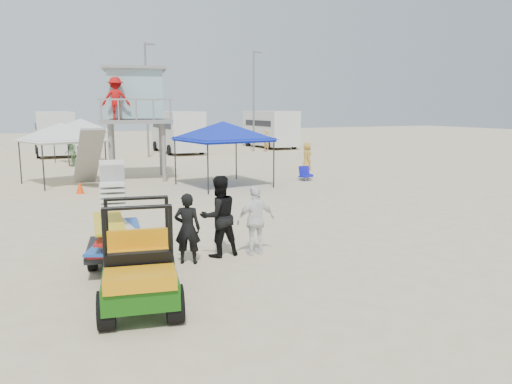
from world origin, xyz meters
name	(u,v)px	position (x,y,z in m)	size (l,w,h in m)	color
ground	(294,276)	(0.00, 0.00, 0.00)	(140.00, 140.00, 0.00)	beige
utility_cart	(138,259)	(-3.29, -0.27, 0.87)	(1.65, 2.64, 1.87)	#124D0C
surf_trailer	(116,230)	(-3.29, 2.06, 0.86)	(1.61, 2.49, 2.11)	black
man_left	(187,229)	(-1.77, 1.76, 0.81)	(0.59, 0.39, 1.62)	black
man_mid	(219,216)	(-0.92, 2.01, 0.97)	(0.94, 0.73, 1.94)	black
man_right	(256,220)	(-0.07, 1.76, 0.84)	(0.98, 0.41, 1.68)	white
lifeguard_tower	(133,98)	(-0.06, 16.24, 3.98)	(3.91, 3.91, 5.34)	gray
canopy_blue	(223,125)	(3.08, 12.14, 2.77)	(3.88, 3.88, 3.32)	black
canopy_white_a	(61,126)	(-3.47, 15.86, 2.69)	(3.82, 3.82, 3.24)	black
canopy_white_c	(80,121)	(-1.72, 24.99, 2.71)	(3.43, 3.43, 3.25)	black
cone_near	(80,188)	(-3.06, 12.74, 0.25)	(0.34, 0.34, 0.50)	#FF4408
beach_chair_a	(86,170)	(-2.25, 18.18, 0.31)	(0.69, 0.76, 0.64)	#1043B1
beach_chair_b	(305,174)	(7.33, 12.17, 0.31)	(0.68, 0.74, 0.64)	#0F12AB
beach_chair_c	(305,173)	(7.64, 12.63, 0.31)	(0.60, 0.64, 0.64)	#1C10B0
rv_mid_left	(54,131)	(-3.00, 31.49, 1.80)	(2.65, 6.50, 3.25)	silver
rv_mid_right	(177,130)	(6.00, 29.99, 1.80)	(2.64, 7.00, 3.25)	silver
rv_far_right	(270,127)	(15.00, 31.49, 1.80)	(2.64, 6.60, 3.25)	silver
light_pole_left	(147,101)	(3.00, 27.00, 4.00)	(0.14, 0.14, 8.00)	slate
light_pole_right	(254,102)	(12.00, 28.50, 4.00)	(0.14, 0.14, 8.00)	slate
distant_beachgoers	(126,155)	(0.29, 20.70, 0.83)	(21.87, 13.10, 1.75)	#DA9A52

